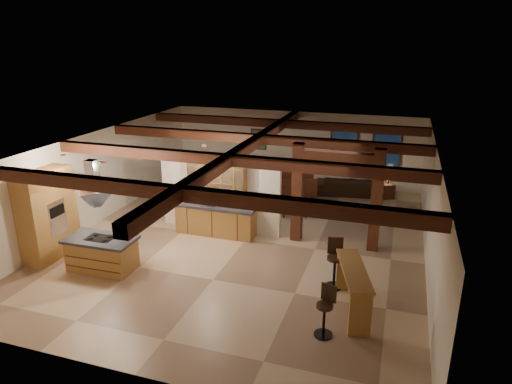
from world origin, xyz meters
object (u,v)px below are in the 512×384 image
at_px(bar_counter, 353,283).
at_px(kitchen_island, 102,253).
at_px(dining_table, 288,200).
at_px(sofa, 347,186).

bearing_deg(bar_counter, kitchen_island, -179.57).
distance_m(dining_table, sofa, 2.82).
xyz_separation_m(sofa, bar_counter, (1.09, -7.87, 0.35)).
height_order(kitchen_island, dining_table, kitchen_island).
relative_size(kitchen_island, bar_counter, 0.89).
height_order(kitchen_island, bar_counter, bar_counter).
bearing_deg(kitchen_island, dining_table, 59.04).
bearing_deg(dining_table, kitchen_island, -114.72).
distance_m(dining_table, bar_counter, 6.38).
xyz_separation_m(dining_table, bar_counter, (2.88, -5.68, 0.37)).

